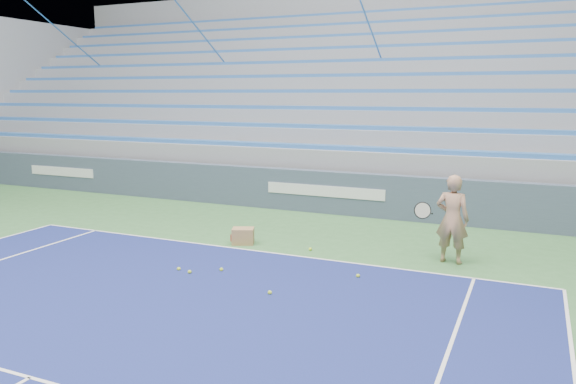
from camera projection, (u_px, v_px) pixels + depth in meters
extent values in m
cube|color=white|center=(257.00, 251.00, 11.10)|extent=(10.97, 0.05, 0.00)
cube|color=white|center=(30.00, 378.00, 6.16)|extent=(8.23, 0.05, 0.00)
cube|color=#3F4C60|center=(326.00, 192.00, 14.61)|extent=(30.00, 0.30, 1.10)
cube|color=white|center=(62.00, 172.00, 18.04)|extent=(2.60, 0.02, 0.28)
cube|color=white|center=(324.00, 191.00, 14.45)|extent=(3.20, 0.02, 0.28)
cube|color=gray|center=(373.00, 170.00, 18.70)|extent=(30.00, 8.50, 1.10)
cube|color=gray|center=(374.00, 146.00, 18.56)|extent=(30.00, 8.50, 0.50)
cube|color=#3268B7|center=(335.00, 147.00, 15.02)|extent=(29.60, 0.42, 0.11)
cube|color=gray|center=(378.00, 130.00, 18.86)|extent=(30.00, 7.65, 0.50)
cube|color=#3268B7|center=(346.00, 127.00, 15.70)|extent=(29.60, 0.42, 0.11)
cube|color=gray|center=(381.00, 115.00, 19.16)|extent=(30.00, 6.80, 0.50)
cube|color=#3268B7|center=(355.00, 108.00, 16.38)|extent=(29.60, 0.42, 0.11)
cube|color=gray|center=(385.00, 100.00, 19.45)|extent=(30.00, 5.95, 0.50)
cube|color=#3268B7|center=(364.00, 91.00, 17.06)|extent=(29.60, 0.42, 0.11)
cube|color=gray|center=(388.00, 86.00, 19.75)|extent=(30.00, 5.10, 0.50)
cube|color=#3268B7|center=(372.00, 75.00, 17.74)|extent=(29.60, 0.42, 0.11)
cube|color=gray|center=(391.00, 71.00, 20.04)|extent=(30.00, 4.25, 0.50)
cube|color=#3268B7|center=(379.00, 60.00, 18.41)|extent=(29.60, 0.42, 0.11)
cube|color=gray|center=(395.00, 58.00, 20.34)|extent=(30.00, 3.40, 0.50)
cube|color=#3268B7|center=(386.00, 46.00, 19.09)|extent=(29.60, 0.42, 0.11)
cube|color=gray|center=(398.00, 45.00, 20.63)|extent=(30.00, 2.55, 0.50)
cube|color=#3268B7|center=(392.00, 34.00, 19.77)|extent=(29.60, 0.42, 0.11)
cube|color=gray|center=(401.00, 32.00, 20.93)|extent=(30.00, 1.70, 0.50)
cube|color=#3268B7|center=(398.00, 22.00, 20.45)|extent=(29.60, 0.42, 0.11)
cube|color=gray|center=(404.00, 19.00, 21.22)|extent=(30.00, 0.85, 0.50)
cube|color=#3268B7|center=(404.00, 11.00, 21.13)|extent=(29.60, 0.42, 0.11)
cube|color=gray|center=(34.00, 94.00, 24.31)|extent=(0.30, 8.80, 6.10)
cube|color=gray|center=(406.00, 79.00, 22.26)|extent=(31.00, 0.40, 7.30)
cylinder|color=#3375B5|center=(88.00, 55.00, 22.78)|extent=(0.05, 8.53, 5.04)
cylinder|color=#3375B5|center=(215.00, 51.00, 20.39)|extent=(0.05, 8.53, 5.04)
cylinder|color=#3375B5|center=(376.00, 45.00, 18.00)|extent=(0.05, 8.53, 5.04)
imported|color=tan|center=(452.00, 219.00, 10.24)|extent=(0.64, 0.45, 1.65)
cylinder|color=black|center=(431.00, 213.00, 10.14)|extent=(0.12, 0.27, 0.08)
cylinder|color=beige|center=(423.00, 210.00, 9.91)|extent=(0.29, 0.16, 0.28)
torus|color=black|center=(423.00, 210.00, 9.91)|extent=(0.31, 0.18, 0.30)
cube|color=#9C764B|center=(243.00, 236.00, 11.64)|extent=(0.54, 0.48, 0.33)
cube|color=#B21E19|center=(239.00, 238.00, 11.49)|extent=(0.33, 0.15, 0.15)
sphere|color=#C9EA30|center=(270.00, 293.00, 8.72)|extent=(0.07, 0.07, 0.07)
sphere|color=#C9EA30|center=(179.00, 269.00, 9.90)|extent=(0.07, 0.07, 0.07)
sphere|color=#C9EA30|center=(358.00, 276.00, 9.52)|extent=(0.07, 0.07, 0.07)
sphere|color=#C9EA30|center=(236.00, 239.00, 11.96)|extent=(0.07, 0.07, 0.07)
sphere|color=#C9EA30|center=(221.00, 270.00, 9.86)|extent=(0.07, 0.07, 0.07)
sphere|color=#C9EA30|center=(190.00, 272.00, 9.73)|extent=(0.07, 0.07, 0.07)
sphere|color=#C9EA30|center=(310.00, 249.00, 11.15)|extent=(0.07, 0.07, 0.07)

